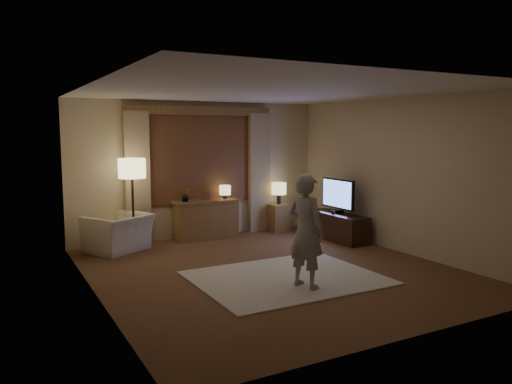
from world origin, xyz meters
TOP-DOWN VIEW (x-y plane):
  - room at (0.00, 0.50)m, footprint 5.04×5.54m
  - rug at (-0.03, -0.46)m, footprint 2.50×2.00m
  - sideboard at (0.01, 2.50)m, footprint 1.20×0.40m
  - picture_frame at (0.01, 2.50)m, footprint 0.16×0.02m
  - plant at (-0.39, 2.50)m, footprint 0.17×0.13m
  - table_lamp_sideboard at (0.41, 2.50)m, footprint 0.22×0.22m
  - floor_lamp at (-1.44, 2.25)m, footprint 0.46×0.46m
  - armchair at (-1.70, 2.26)m, footprint 1.27×1.22m
  - side_table at (1.60, 2.45)m, footprint 0.40×0.40m
  - table_lamp_side at (1.60, 2.45)m, footprint 0.30×0.30m
  - tv_stand at (2.15, 1.22)m, footprint 0.45×1.40m
  - tv at (2.15, 1.22)m, footprint 0.22×0.90m
  - person at (-0.04, -0.93)m, footprint 0.50×0.62m

SIDE VIEW (x-z plane):
  - rug at x=-0.03m, z-range 0.00..0.02m
  - tv_stand at x=2.15m, z-range 0.00..0.50m
  - side_table at x=1.60m, z-range 0.00..0.56m
  - armchair at x=-1.70m, z-range 0.00..0.63m
  - sideboard at x=0.01m, z-range 0.00..0.70m
  - person at x=-0.04m, z-range 0.02..1.51m
  - picture_frame at x=0.01m, z-range 0.70..0.90m
  - plant at x=-0.39m, z-range 0.70..1.00m
  - tv at x=2.15m, z-range 0.53..1.19m
  - table_lamp_side at x=1.60m, z-range 0.65..1.09m
  - table_lamp_sideboard at x=0.41m, z-range 0.75..1.05m
  - floor_lamp at x=-1.44m, z-range 0.54..2.12m
  - room at x=0.00m, z-range 0.01..2.65m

